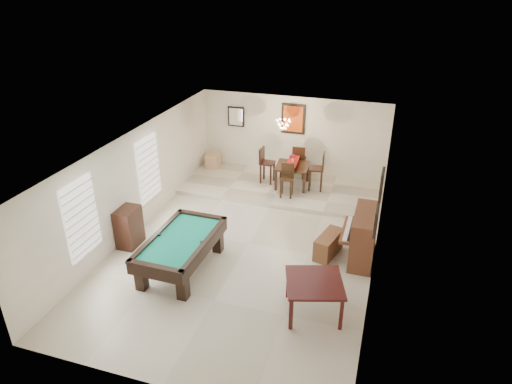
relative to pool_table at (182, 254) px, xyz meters
The scene contains 26 objects.
ground_plane 1.85m from the pool_table, 52.25° to the left, with size 6.00×9.00×0.02m, color beige.
wall_back 6.10m from the pool_table, 79.45° to the left, with size 6.00×0.04×2.60m, color silver.
wall_front 3.39m from the pool_table, 70.26° to the right, with size 6.00×0.04×2.60m, color silver.
wall_left 2.54m from the pool_table, 143.07° to the left, with size 0.04×9.00×2.60m, color silver.
wall_right 4.44m from the pool_table, 19.16° to the left, with size 0.04×9.00×2.60m, color silver.
ceiling 2.85m from the pool_table, 52.25° to the left, with size 6.00×9.00×0.04m, color white.
dining_step 4.82m from the pool_table, 76.72° to the left, with size 6.00×2.50×0.12m, color beige.
window_left_front 2.26m from the pool_table, 157.46° to the right, with size 0.06×1.00×1.70m, color white.
window_left_rear 2.93m from the pool_table, 132.66° to the left, with size 0.06×1.00×1.70m, color white.
pool_table is the anchor object (origin of this frame).
square_table 3.15m from the pool_table, 10.14° to the right, with size 1.07×1.07×0.74m, color black, non-canonical shape.
upright_piano 4.04m from the pool_table, 24.14° to the left, with size 0.80×1.43×1.19m, color brown, non-canonical shape.
piano_bench 3.43m from the pool_table, 27.35° to the left, with size 0.37×0.95×0.53m, color brown.
apothecary_chest 1.74m from the pool_table, 162.16° to the left, with size 0.44×0.66×0.98m, color black.
dining_table 4.99m from the pool_table, 73.87° to the left, with size 0.97×0.97×0.80m, color black, non-canonical shape.
flower_vase 5.03m from the pool_table, 73.87° to the left, with size 0.13×0.13×0.22m, color red, non-canonical shape.
dining_chair_south 4.28m from the pool_table, 70.90° to the left, with size 0.36×0.36×0.98m, color black, non-canonical shape.
dining_chair_north 5.71m from the pool_table, 75.45° to the left, with size 0.40×0.40×1.07m, color black, non-canonical shape.
dining_chair_west 4.87m from the pool_table, 83.08° to the left, with size 0.41×0.41×1.11m, color black, non-canonical shape.
dining_chair_east 5.23m from the pool_table, 66.08° to the left, with size 0.43×0.43×1.16m, color black, non-canonical shape.
corner_bench 5.63m from the pool_table, 105.32° to the left, with size 0.41×0.51×0.46m, color tan.
chandelier 5.09m from the pool_table, 76.58° to the left, with size 0.44×0.44×0.60m, color #FFE5B2, non-canonical shape.
back_painting 6.18m from the pool_table, 79.38° to the left, with size 0.75×0.06×0.95m, color #D84C14.
back_mirror 6.10m from the pool_table, 97.71° to the left, with size 0.55×0.06×0.65m, color white.
right_picture_upper 4.67m from the pool_table, 23.01° to the left, with size 0.06×0.55×0.65m, color slate.
right_picture_lower 4.29m from the pool_table, ahead, with size 0.06×0.45×0.55m, color gray.
Camera 1 is at (3.05, -9.06, 6.11)m, focal length 32.00 mm.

